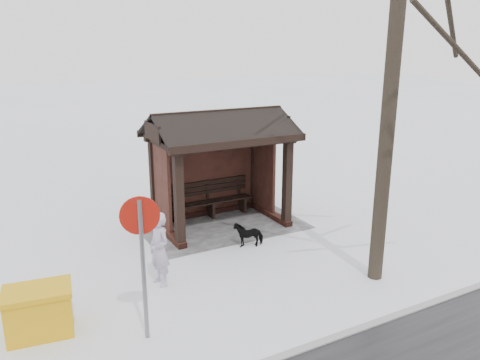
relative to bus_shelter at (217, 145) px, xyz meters
name	(u,v)px	position (x,y,z in m)	size (l,w,h in m)	color
ground	(221,225)	(0.00, 0.16, -2.17)	(120.00, 120.00, 0.00)	white
kerb	(363,328)	(0.00, 5.66, -2.16)	(120.00, 0.15, 0.06)	gray
trampled_patch	(218,222)	(0.00, -0.04, -2.16)	(4.20, 3.20, 0.02)	gray
bus_shelter	(217,145)	(0.00, 0.00, 0.00)	(3.60, 2.40, 3.09)	#331712
pedestrian	(159,250)	(2.51, 2.55, -1.41)	(0.55, 0.36, 1.50)	#AB9FBA
dog	(248,234)	(0.01, 1.70, -1.88)	(0.31, 0.68, 0.58)	black
grit_bin	(39,311)	(4.81, 3.23, -1.75)	(1.15, 0.86, 0.82)	#D2960C
road_sign	(141,238)	(3.29, 4.15, -0.43)	(0.60, 0.19, 2.42)	slate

